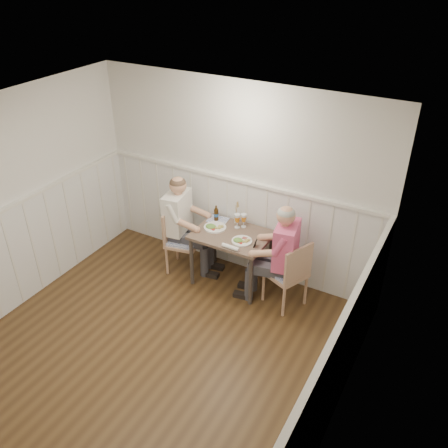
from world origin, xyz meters
name	(u,v)px	position (x,y,z in m)	size (l,w,h in m)	color
ground_plane	(139,369)	(0.00, 0.00, 0.00)	(4.50, 4.50, 0.00)	#422C17
room_shell	(124,252)	(0.00, 0.00, 1.52)	(4.04, 4.54, 2.60)	silver
wainscot	(172,283)	(0.00, 0.69, 0.69)	(4.00, 4.49, 1.34)	white
dining_table	(232,240)	(0.13, 1.84, 0.65)	(0.96, 0.70, 0.75)	brown
chair_right	(289,272)	(0.97, 1.76, 0.50)	(0.57, 0.57, 0.92)	tan
chair_left	(180,238)	(-0.63, 1.76, 0.49)	(0.51, 0.51, 0.91)	tan
man_in_pink	(281,263)	(0.85, 1.78, 0.58)	(0.69, 0.49, 1.39)	#3F3F47
diner_cream	(181,230)	(-0.64, 1.82, 0.59)	(0.69, 0.48, 1.40)	#3F3F47
plate_man	(241,240)	(0.32, 1.74, 0.77)	(0.26, 0.26, 0.07)	white
plate_diner	(214,227)	(-0.14, 1.85, 0.77)	(0.29, 0.29, 0.07)	white
beer_glass_a	(244,218)	(0.18, 2.07, 0.88)	(0.08, 0.08, 0.19)	silver
beer_glass_b	(237,219)	(0.12, 2.01, 0.88)	(0.08, 0.08, 0.20)	silver
beer_bottle	(216,214)	(-0.21, 2.04, 0.85)	(0.06, 0.06, 0.22)	black
rolled_napkin	(231,247)	(0.28, 1.53, 0.78)	(0.23, 0.06, 0.05)	white
grass_vase	(236,213)	(0.04, 2.11, 0.90)	(0.04, 0.04, 0.34)	silver
gingham_mat	(218,220)	(-0.20, 2.06, 0.75)	(0.29, 0.24, 0.01)	#4C5CA4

